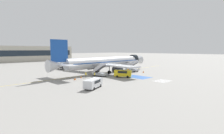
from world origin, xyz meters
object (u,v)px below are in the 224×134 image
Objects in this scene: boarding_stairs_forward at (132,69)px; traffic_cone_2 at (81,77)px; boarding_stairs_aft at (100,73)px; service_van_1 at (93,83)px; ground_crew_0 at (127,70)px; ground_crew_3 at (128,70)px; baggage_cart at (122,73)px; traffic_cone_1 at (143,72)px; ground_crew_2 at (86,74)px; traffic_cone_0 at (75,78)px; terminal_building at (7,54)px; airliner at (105,62)px; service_van_0 at (123,73)px; ground_crew_1 at (95,75)px; fuel_tanker at (65,65)px.

traffic_cone_2 is (-22.33, 0.40, -0.74)m from boarding_stairs_forward.
service_van_1 is (-11.80, -12.19, 0.17)m from boarding_stairs_aft.
ground_crew_0 reaches higher than ground_crew_3.
baggage_cart is 8.02m from traffic_cone_1.
traffic_cone_0 is (-4.09, -0.72, -0.62)m from ground_crew_2.
terminal_building is at bearing -171.62° from ground_crew_2.
ground_crew_0 is 18.46m from traffic_cone_2.
traffic_cone_2 is at bearing -50.11° from service_van_1.
baggage_cart is at bearing 155.59° from traffic_cone_1.
ground_crew_0 is (-3.95, -1.14, 0.03)m from boarding_stairs_forward.
traffic_cone_2 is at bearing -76.36° from airliner.
ground_crew_0 is at bearing 179.76° from service_van_0.
ground_crew_2 is at bearing 167.37° from traffic_cone_1.
airliner reaches higher than traffic_cone_2.
ground_crew_2 reaches higher than ground_crew_3.
ground_crew_1 is at bearing -13.43° from traffic_cone_0.
baggage_cart is (2.56, -5.82, -3.45)m from airliner.
ground_crew_0 reaches higher than baggage_cart.
boarding_stairs_aft is at bearing -70.63° from service_van_1.
airliner is 13.47m from traffic_cone_2.
boarding_stairs_aft reaches higher than ground_crew_3.
traffic_cone_0 is at bearing -179.77° from boarding_stairs_forward.
service_van_0 reaches higher than traffic_cone_1.
ground_crew_1 is 87.96m from terminal_building.
baggage_cart is at bearing -70.15° from ground_crew_1.
boarding_stairs_aft is 3.24× the size of ground_crew_3.
ground_crew_1 is 15.12m from ground_crew_3.
ground_crew_1 is (-9.81, -6.44, -2.71)m from airliner.
ground_crew_3 is 5.55m from traffic_cone_1.
service_van_1 is 14.23m from ground_crew_2.
boarding_stairs_forward is 1.88× the size of baggage_cart.
fuel_tanker is (1.24, 23.50, 0.68)m from boarding_stairs_aft.
ground_crew_0 is at bearing 134.95° from traffic_cone_1.
boarding_stairs_aft reaches higher than service_van_1.
terminal_building is at bearing -118.74° from service_van_0.
boarding_stairs_forward is 25.32m from traffic_cone_0.
terminal_building is (-21.71, 85.36, 4.24)m from boarding_stairs_forward.
traffic_cone_2 is at bearing -113.19° from fuel_tanker.
ground_crew_3 is 20.82m from traffic_cone_0.
boarding_stairs_aft is 7.36m from service_van_0.
ground_crew_3 is (23.60, 10.79, -0.26)m from service_van_1.
boarding_stairs_aft is 4.91m from ground_crew_2.
baggage_cart is 15.24m from traffic_cone_2.
boarding_stairs_forward reaches higher than ground_crew_1.
traffic_cone_1 is (19.67, -2.69, -0.67)m from ground_crew_1.
boarding_stairs_aft reaches higher than fuel_tanker.
baggage_cart is 4.25× the size of traffic_cone_1.
ground_crew_3 is 2.92× the size of traffic_cone_2.
service_van_1 is at bearing -115.32° from fuel_tanker.
airliner reaches higher than fuel_tanker.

